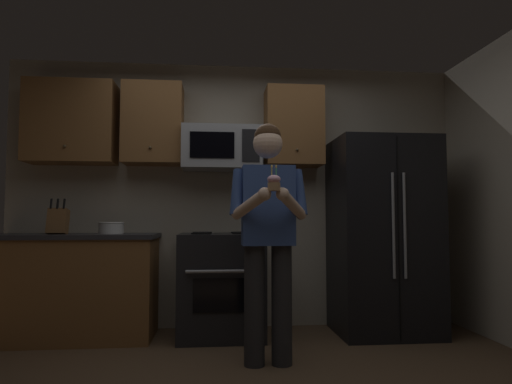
{
  "coord_description": "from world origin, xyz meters",
  "views": [
    {
      "loc": [
        -0.21,
        -2.7,
        1.05
      ],
      "look_at": [
        0.09,
        0.54,
        1.25
      ],
      "focal_mm": 31.09,
      "sensor_mm": 36.0,
      "label": 1
    }
  ],
  "objects_px": {
    "refrigerator": "(383,235)",
    "knife_block": "(58,221)",
    "oven_range": "(221,284)",
    "microwave": "(222,149)",
    "bowl_large_white": "(111,228)",
    "cupcake": "(274,183)",
    "person": "(268,227)"
  },
  "relations": [
    {
      "from": "person",
      "to": "cupcake",
      "type": "relative_size",
      "value": 10.13
    },
    {
      "from": "person",
      "to": "microwave",
      "type": "bearing_deg",
      "value": 108.89
    },
    {
      "from": "knife_block",
      "to": "person",
      "type": "height_order",
      "value": "person"
    },
    {
      "from": "microwave",
      "to": "refrigerator",
      "type": "height_order",
      "value": "microwave"
    },
    {
      "from": "oven_range",
      "to": "cupcake",
      "type": "height_order",
      "value": "cupcake"
    },
    {
      "from": "person",
      "to": "oven_range",
      "type": "bearing_deg",
      "value": 111.37
    },
    {
      "from": "refrigerator",
      "to": "knife_block",
      "type": "height_order",
      "value": "refrigerator"
    },
    {
      "from": "microwave",
      "to": "knife_block",
      "type": "xyz_separation_m",
      "value": [
        -1.43,
        -0.15,
        -0.69
      ]
    },
    {
      "from": "refrigerator",
      "to": "cupcake",
      "type": "height_order",
      "value": "refrigerator"
    },
    {
      "from": "refrigerator",
      "to": "bowl_large_white",
      "type": "relative_size",
      "value": 7.92
    },
    {
      "from": "knife_block",
      "to": "person",
      "type": "bearing_deg",
      "value": -24.56
    },
    {
      "from": "knife_block",
      "to": "person",
      "type": "xyz_separation_m",
      "value": [
        1.76,
        -0.8,
        -0.04
      ]
    },
    {
      "from": "oven_range",
      "to": "microwave",
      "type": "height_order",
      "value": "microwave"
    },
    {
      "from": "bowl_large_white",
      "to": "oven_range",
      "type": "bearing_deg",
      "value": -3.63
    },
    {
      "from": "oven_range",
      "to": "knife_block",
      "type": "height_order",
      "value": "knife_block"
    },
    {
      "from": "refrigerator",
      "to": "bowl_large_white",
      "type": "distance_m",
      "value": 2.5
    },
    {
      "from": "oven_range",
      "to": "microwave",
      "type": "relative_size",
      "value": 1.26
    },
    {
      "from": "refrigerator",
      "to": "cupcake",
      "type": "distance_m",
      "value": 1.67
    },
    {
      "from": "microwave",
      "to": "cupcake",
      "type": "height_order",
      "value": "microwave"
    },
    {
      "from": "refrigerator",
      "to": "knife_block",
      "type": "bearing_deg",
      "value": 179.81
    },
    {
      "from": "refrigerator",
      "to": "bowl_large_white",
      "type": "height_order",
      "value": "refrigerator"
    },
    {
      "from": "knife_block",
      "to": "bowl_large_white",
      "type": "height_order",
      "value": "knife_block"
    },
    {
      "from": "microwave",
      "to": "person",
      "type": "height_order",
      "value": "microwave"
    },
    {
      "from": "oven_range",
      "to": "microwave",
      "type": "distance_m",
      "value": 1.26
    },
    {
      "from": "bowl_large_white",
      "to": "cupcake",
      "type": "bearing_deg",
      "value": -42.79
    },
    {
      "from": "microwave",
      "to": "refrigerator",
      "type": "distance_m",
      "value": 1.72
    },
    {
      "from": "refrigerator",
      "to": "cupcake",
      "type": "relative_size",
      "value": 10.35
    },
    {
      "from": "oven_range",
      "to": "bowl_large_white",
      "type": "bearing_deg",
      "value": 176.37
    },
    {
      "from": "oven_range",
      "to": "cupcake",
      "type": "bearing_deg",
      "value": -74.33
    },
    {
      "from": "cupcake",
      "to": "person",
      "type": "bearing_deg",
      "value": 90.0
    },
    {
      "from": "oven_range",
      "to": "person",
      "type": "distance_m",
      "value": 1.04
    },
    {
      "from": "microwave",
      "to": "person",
      "type": "relative_size",
      "value": 0.42
    }
  ]
}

